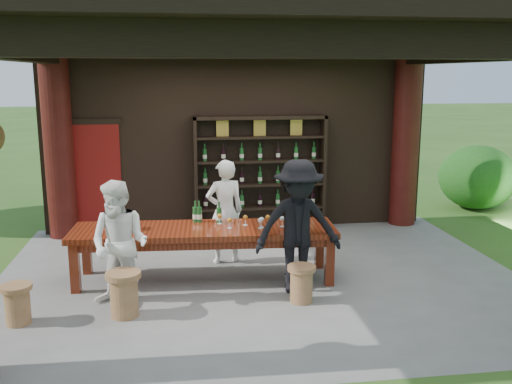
{
  "coord_description": "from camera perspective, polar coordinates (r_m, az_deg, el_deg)",
  "views": [
    {
      "loc": [
        -1.14,
        -7.64,
        2.84
      ],
      "look_at": [
        0.0,
        0.4,
        1.15
      ],
      "focal_mm": 40.0,
      "sensor_mm": 36.0,
      "label": 1
    }
  ],
  "objects": [
    {
      "name": "ground",
      "position": [
        8.23,
        0.39,
        -8.43
      ],
      "size": [
        90.0,
        90.0,
        0.0
      ],
      "primitive_type": "plane",
      "color": "#2D5119",
      "rests_on": "ground"
    },
    {
      "name": "pavilion",
      "position": [
        8.18,
        -0.12,
        6.78
      ],
      "size": [
        7.5,
        6.0,
        3.6
      ],
      "color": "slate",
      "rests_on": "ground"
    },
    {
      "name": "wine_shelf",
      "position": [
        10.36,
        0.4,
        1.85
      ],
      "size": [
        2.39,
        0.36,
        2.11
      ],
      "color": "black",
      "rests_on": "ground"
    },
    {
      "name": "tasting_table",
      "position": [
        7.96,
        -5.2,
        -4.36
      ],
      "size": [
        3.68,
        1.15,
        0.75
      ],
      "rotation": [
        0.0,
        0.0,
        -0.06
      ],
      "color": "#521B0B",
      "rests_on": "ground"
    },
    {
      "name": "stool_near_left",
      "position": [
        7.03,
        -13.06,
        -9.81
      ],
      "size": [
        0.42,
        0.42,
        0.55
      ],
      "rotation": [
        0.0,
        0.0,
        0.42
      ],
      "color": "brown",
      "rests_on": "ground"
    },
    {
      "name": "stool_near_right",
      "position": [
        7.3,
        4.56,
        -9.04
      ],
      "size": [
        0.36,
        0.36,
        0.48
      ],
      "rotation": [
        0.0,
        0.0,
        0.31
      ],
      "color": "brown",
      "rests_on": "ground"
    },
    {
      "name": "stool_far_left",
      "position": [
        7.22,
        -22.77,
        -10.22
      ],
      "size": [
        0.36,
        0.36,
        0.47
      ],
      "rotation": [
        0.0,
        0.0,
        -0.41
      ],
      "color": "brown",
      "rests_on": "ground"
    },
    {
      "name": "host",
      "position": [
        8.64,
        -3.13,
        -1.96
      ],
      "size": [
        0.64,
        0.48,
        1.59
      ],
      "primitive_type": "imported",
      "rotation": [
        0.0,
        0.0,
        3.32
      ],
      "color": "white",
      "rests_on": "ground"
    },
    {
      "name": "guest_woman",
      "position": [
        7.2,
        -13.46,
        -5.11
      ],
      "size": [
        0.95,
        0.86,
        1.58
      ],
      "primitive_type": "imported",
      "rotation": [
        0.0,
        0.0,
        -0.42
      ],
      "color": "white",
      "rests_on": "ground"
    },
    {
      "name": "guest_man",
      "position": [
        7.48,
        4.23,
        -3.46
      ],
      "size": [
        1.16,
        0.69,
        1.76
      ],
      "primitive_type": "imported",
      "rotation": [
        0.0,
        0.0,
        0.03
      ],
      "color": "black",
      "rests_on": "ground"
    },
    {
      "name": "table_bottles",
      "position": [
        8.18,
        -5.17,
        -1.98
      ],
      "size": [
        0.41,
        0.19,
        0.31
      ],
      "color": "#194C1E",
      "rests_on": "tasting_table"
    },
    {
      "name": "table_glasses",
      "position": [
        7.95,
        -0.37,
        -2.94
      ],
      "size": [
        0.92,
        0.39,
        0.15
      ],
      "color": "silver",
      "rests_on": "tasting_table"
    },
    {
      "name": "napkin_basket",
      "position": [
        7.99,
        -12.83,
        -3.2
      ],
      "size": [
        0.27,
        0.2,
        0.14
      ],
      "primitive_type": "cube",
      "rotation": [
        0.0,
        0.0,
        -0.06
      ],
      "color": "#BF6672",
      "rests_on": "tasting_table"
    },
    {
      "name": "shrubs",
      "position": [
        8.35,
        3.52,
        -4.11
      ],
      "size": [
        14.2,
        7.63,
        1.36
      ],
      "color": "#194C14",
      "rests_on": "ground"
    },
    {
      "name": "trees",
      "position": [
        10.08,
        21.84,
        13.94
      ],
      "size": [
        20.96,
        10.09,
        4.8
      ],
      "color": "#3F2819",
      "rests_on": "ground"
    }
  ]
}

